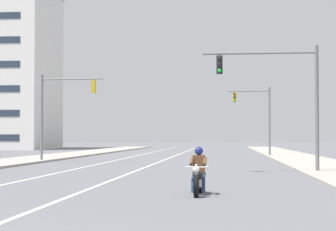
% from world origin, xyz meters
% --- Properties ---
extents(lane_stripe_center, '(0.16, 100.00, 0.01)m').
position_xyz_m(lane_stripe_center, '(-0.24, 45.00, 0.00)').
color(lane_stripe_center, beige).
rests_on(lane_stripe_center, ground).
extents(lane_stripe_left, '(0.16, 100.00, 0.01)m').
position_xyz_m(lane_stripe_left, '(-3.78, 45.00, 0.00)').
color(lane_stripe_left, beige).
rests_on(lane_stripe_left, ground).
extents(sidewalk_kerb_right, '(4.40, 110.00, 0.14)m').
position_xyz_m(sidewalk_kerb_right, '(10.12, 40.00, 0.07)').
color(sidewalk_kerb_right, '#9E998E').
rests_on(sidewalk_kerb_right, ground).
extents(sidewalk_kerb_left, '(4.40, 110.00, 0.14)m').
position_xyz_m(sidewalk_kerb_left, '(-10.12, 40.00, 0.07)').
color(sidewalk_kerb_left, '#9E998E').
rests_on(sidewalk_kerb_left, ground).
extents(motorcycle_with_rider, '(0.70, 2.19, 1.46)m').
position_xyz_m(motorcycle_with_rider, '(3.53, 10.46, 0.59)').
color(motorcycle_with_rider, black).
rests_on(motorcycle_with_rider, ground).
extents(traffic_signal_near_right, '(5.60, 0.37, 6.20)m').
position_xyz_m(traffic_signal_near_right, '(7.15, 22.03, 4.14)').
color(traffic_signal_near_right, slate).
rests_on(traffic_signal_near_right, ground).
extents(traffic_signal_near_left, '(4.53, 0.45, 6.20)m').
position_xyz_m(traffic_signal_near_left, '(-7.36, 34.78, 4.08)').
color(traffic_signal_near_left, slate).
rests_on(traffic_signal_near_left, ground).
extents(traffic_signal_mid_right, '(3.73, 0.40, 6.20)m').
position_xyz_m(traffic_signal_mid_right, '(7.30, 47.59, 4.02)').
color(traffic_signal_mid_right, slate).
rests_on(traffic_signal_mid_right, ground).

